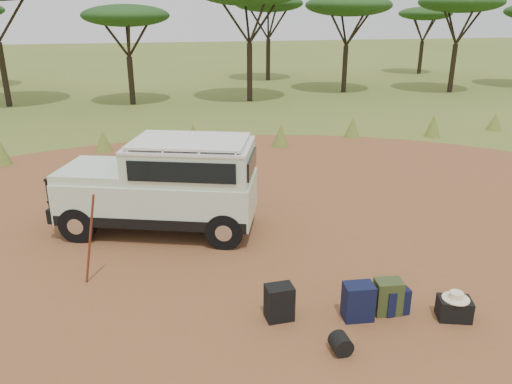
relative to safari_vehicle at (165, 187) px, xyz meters
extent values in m
plane|color=#5E6B26|center=(1.34, -2.16, -0.99)|extent=(140.00, 140.00, 0.00)
cylinder|color=brown|center=(1.34, -2.16, -0.98)|extent=(23.00, 23.00, 0.01)
cone|color=#5E6B26|center=(-4.66, 6.14, -0.56)|extent=(0.60, 0.60, 0.85)
cone|color=#5E6B26|center=(-1.66, 7.04, -0.64)|extent=(0.60, 0.60, 0.70)
cone|color=#5E6B26|center=(1.34, 6.64, -0.54)|extent=(0.60, 0.60, 0.90)
cone|color=#5E6B26|center=(4.34, 6.24, -0.59)|extent=(0.60, 0.60, 0.80)
cone|color=#5E6B26|center=(7.34, 6.94, -0.61)|extent=(0.60, 0.60, 0.75)
cone|color=#5E6B26|center=(10.34, 6.34, -0.56)|extent=(0.60, 0.60, 0.85)
cone|color=#5E6B26|center=(13.34, 6.74, -0.64)|extent=(0.60, 0.60, 0.70)
cylinder|color=black|center=(-6.66, 16.84, 0.54)|extent=(0.28, 0.28, 3.06)
cylinder|color=black|center=(-0.66, 16.04, 0.18)|extent=(0.28, 0.28, 2.34)
ellipsoid|color=#1C3B15|center=(-0.66, 16.04, 3.28)|extent=(4.20, 4.20, 1.05)
cylinder|color=black|center=(5.34, 15.64, 0.48)|extent=(0.28, 0.28, 2.93)
cylinder|color=black|center=(11.34, 17.34, 0.32)|extent=(0.28, 0.28, 2.61)
ellipsoid|color=#1C3B15|center=(11.34, 17.34, 3.77)|extent=(4.80, 4.80, 1.20)
cylinder|color=black|center=(17.34, 15.84, 0.36)|extent=(0.28, 0.28, 2.70)
ellipsoid|color=#1C3B15|center=(17.34, 15.84, 3.93)|extent=(4.60, 4.60, 1.15)
cylinder|color=black|center=(8.34, 23.34, 0.36)|extent=(0.28, 0.28, 2.70)
ellipsoid|color=#1C3B15|center=(8.34, 23.34, 3.93)|extent=(4.50, 4.50, 1.12)
cylinder|color=black|center=(20.34, 24.34, 0.18)|extent=(0.28, 0.28, 2.34)
ellipsoid|color=#1C3B15|center=(20.34, 24.34, 3.28)|extent=(3.80, 3.80, 0.95)
cube|color=silver|center=(-0.13, 0.05, -0.18)|extent=(4.36, 2.90, 0.85)
cube|color=black|center=(-0.13, 0.05, -0.50)|extent=(4.29, 2.91, 0.22)
cube|color=silver|center=(0.55, -0.19, 0.58)|extent=(2.89, 2.33, 0.67)
cube|color=silver|center=(0.55, -0.19, 0.94)|extent=(2.90, 2.36, 0.05)
cube|color=silver|center=(0.55, -0.19, 1.03)|extent=(2.68, 2.20, 0.04)
cube|color=silver|center=(-1.33, 0.47, 0.33)|extent=(1.92, 1.96, 0.18)
cube|color=black|center=(-0.61, 0.21, 0.61)|extent=(0.59, 1.33, 0.47)
cube|color=black|center=(0.28, -0.96, 0.61)|extent=(2.02, 0.74, 0.40)
cube|color=black|center=(0.82, 0.57, 0.61)|extent=(2.02, 0.74, 0.40)
cube|color=black|center=(1.75, -0.61, 0.58)|extent=(0.48, 1.27, 0.37)
cube|color=black|center=(-2.09, 0.73, -0.45)|extent=(0.66, 1.58, 0.30)
cylinder|color=black|center=(-2.19, 0.77, 0.27)|extent=(0.44, 1.12, 0.06)
cylinder|color=black|center=(-2.19, 0.77, -0.20)|extent=(0.44, 1.12, 0.06)
cylinder|color=silver|center=(-2.29, 0.54, 0.09)|extent=(0.12, 0.21, 0.20)
cylinder|color=silver|center=(-2.12, 1.01, 0.09)|extent=(0.12, 0.21, 0.20)
cube|color=silver|center=(-2.15, 0.76, -0.34)|extent=(0.16, 0.37, 0.11)
cylinder|color=black|center=(-0.29, 0.93, 0.51)|extent=(0.09, 0.09, 0.74)
cylinder|color=black|center=(-1.81, -0.13, -0.61)|extent=(0.79, 0.49, 0.75)
cylinder|color=black|center=(-1.33, 1.23, -0.61)|extent=(0.79, 0.49, 0.75)
cylinder|color=black|center=(1.07, -1.14, -0.61)|extent=(0.79, 0.49, 0.75)
cylinder|color=black|center=(1.55, 0.22, -0.61)|extent=(0.79, 0.49, 0.75)
cylinder|color=maroon|center=(-1.39, -2.00, -0.14)|extent=(0.36, 0.21, 1.69)
cube|color=black|center=(1.46, -3.76, -0.70)|extent=(0.43, 0.32, 0.57)
cube|color=#101935|center=(2.64, -4.03, -0.69)|extent=(0.48, 0.37, 0.59)
cube|color=#34421E|center=(3.16, -3.99, -0.70)|extent=(0.45, 0.35, 0.57)
cube|color=#101935|center=(3.29, -4.01, -0.77)|extent=(0.40, 0.30, 0.44)
cube|color=black|center=(4.09, -4.38, -0.81)|extent=(0.58, 0.49, 0.35)
cylinder|color=black|center=(2.08, -4.74, -0.84)|extent=(0.29, 0.29, 0.28)
cylinder|color=beige|center=(4.09, -4.38, -0.63)|extent=(0.41, 0.41, 0.02)
cylinder|color=beige|center=(4.09, -4.38, -0.57)|extent=(0.21, 0.21, 0.10)
camera|label=1|loc=(-0.41, -10.10, 3.53)|focal=35.00mm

